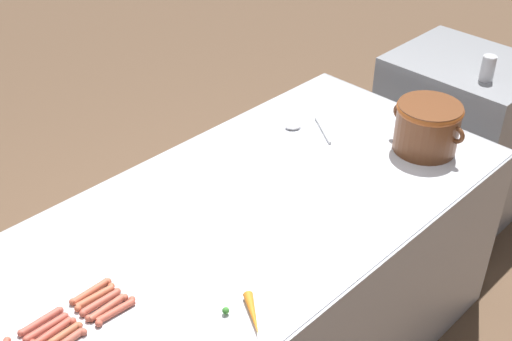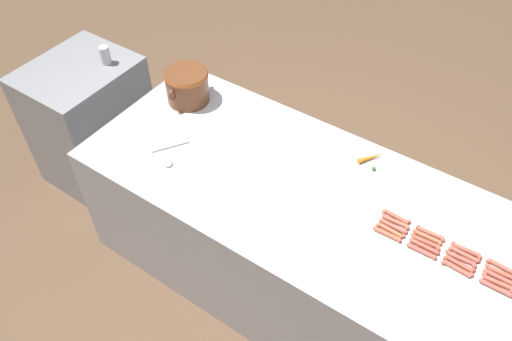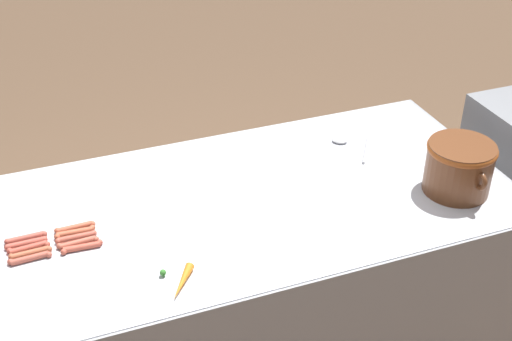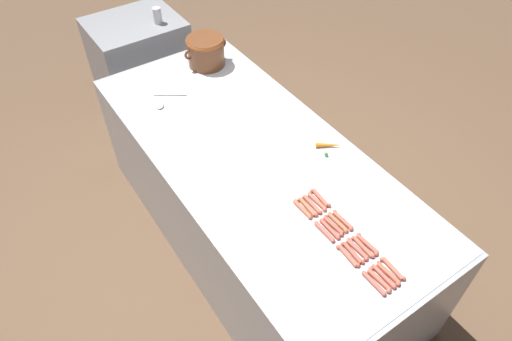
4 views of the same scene
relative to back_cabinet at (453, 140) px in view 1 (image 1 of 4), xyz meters
name	(u,v)px [view 1 (image 1 of 4)]	position (x,y,z in m)	size (l,w,h in m)	color
griddle_counter	(222,312)	(0.00, -1.73, -0.04)	(1.06, 2.46, 0.87)	#9EA0A5
back_cabinet	(453,140)	(0.00, 0.00, 0.00)	(0.72, 0.61, 0.94)	gray
hot_dog_2	(41,321)	(-0.04, -2.41, 0.41)	(0.02, 0.15, 0.02)	#B65344
hot_dog_3	(91,291)	(-0.04, -2.24, 0.41)	(0.03, 0.15, 0.02)	#BB5A3F
hot_dog_6	(46,328)	(0.00, -2.42, 0.41)	(0.02, 0.15, 0.02)	#B55141
hot_dog_7	(95,297)	(-0.01, -2.24, 0.41)	(0.03, 0.15, 0.02)	#BD5C3E
hot_dog_10	(53,332)	(0.03, -2.41, 0.41)	(0.03, 0.15, 0.02)	#BB4F3E
hot_dog_11	(100,302)	(0.03, -2.24, 0.41)	(0.03, 0.15, 0.02)	#B25442
hot_dog_14	(60,337)	(0.06, -2.41, 0.41)	(0.03, 0.15, 0.02)	#B15E3E
hot_dog_15	(107,308)	(0.06, -2.24, 0.41)	(0.03, 0.15, 0.02)	#B85A45
hot_dog_19	(116,311)	(0.09, -2.23, 0.41)	(0.03, 0.15, 0.02)	#BF533F
bean_pot	(427,125)	(0.24, -0.77, 0.52)	(0.34, 0.27, 0.21)	brown
serving_spoon	(303,128)	(-0.23, -1.01, 0.41)	(0.25, 0.18, 0.02)	#B7B7BC
carrot	(251,314)	(0.40, -1.95, 0.41)	(0.16, 0.12, 0.03)	orange
soda_can	(488,68)	(0.17, -0.14, 0.53)	(0.07, 0.07, 0.12)	#BCBCC1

